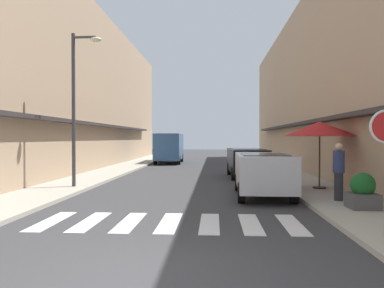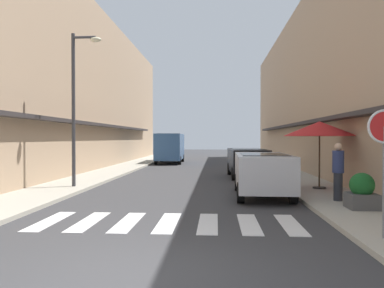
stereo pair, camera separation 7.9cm
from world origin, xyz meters
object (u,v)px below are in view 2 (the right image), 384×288
delivery_van (170,146)px  parked_car_mid (247,159)px  pedestrian_walking_near (338,170)px  street_lamp (78,94)px  parked_car_near (263,170)px  cafe_umbrella (320,129)px  planter_corner (362,192)px

delivery_van → parked_car_mid: bearing=-64.1°
parked_car_mid → pedestrian_walking_near: pedestrian_walking_near is taller
delivery_van → street_lamp: size_ratio=0.91×
pedestrian_walking_near → delivery_van: bearing=19.4°
parked_car_near → delivery_van: (-5.28, 17.32, 0.48)m
pedestrian_walking_near → street_lamp: bearing=70.4°
delivery_van → cafe_umbrella: 17.63m
parked_car_near → parked_car_mid: bearing=90.0°
street_lamp → cafe_umbrella: 9.35m
delivery_van → street_lamp: 16.11m
parked_car_near → pedestrian_walking_near: (2.08, -1.41, 0.11)m
planter_corner → pedestrian_walking_near: bearing=99.8°
delivery_van → street_lamp: (-1.69, -15.86, 2.31)m
delivery_van → planter_corner: (7.58, -20.01, -0.85)m
cafe_umbrella → planter_corner: bearing=-89.6°
street_lamp → planter_corner: bearing=-24.2°
street_lamp → pedestrian_walking_near: street_lamp is taller
parked_car_near → street_lamp: bearing=168.2°
parked_car_mid → planter_corner: 9.41m
cafe_umbrella → planter_corner: cafe_umbrella is taller
parked_car_mid → delivery_van: 12.11m
parked_car_near → planter_corner: parked_car_near is taller
parked_car_near → cafe_umbrella: (2.27, 1.42, 1.43)m
parked_car_near → street_lamp: street_lamp is taller
delivery_van → planter_corner: delivery_van is taller
delivery_van → planter_corner: bearing=-69.2°
parked_car_mid → cafe_umbrella: (2.27, -5.01, 1.42)m
parked_car_mid → planter_corner: size_ratio=4.48×
parked_car_mid → pedestrian_walking_near: size_ratio=2.48×
delivery_van → pedestrian_walking_near: 20.13m
parked_car_near → pedestrian_walking_near: size_ratio=2.43×
parked_car_near → delivery_van: delivery_van is taller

